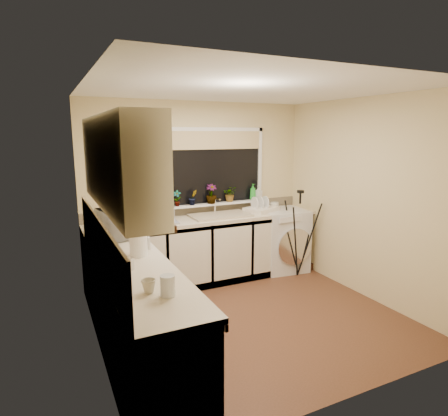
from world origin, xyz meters
TOP-DOWN VIEW (x-y plane):
  - floor at (0.00, 0.00)m, footprint 3.20×3.20m
  - ceiling at (0.00, 0.00)m, footprint 3.20×3.20m
  - wall_back at (0.00, 1.50)m, footprint 3.20×0.00m
  - wall_front at (0.00, -1.50)m, footprint 3.20×0.00m
  - wall_left at (-1.60, 0.00)m, footprint 0.00×3.00m
  - wall_right at (1.60, 0.00)m, footprint 0.00×3.00m
  - base_cabinet_back at (-0.33, 1.20)m, footprint 2.55×0.60m
  - base_cabinet_left at (-1.30, -0.30)m, footprint 0.54×2.40m
  - worktop_back at (0.00, 1.20)m, footprint 3.20×0.60m
  - worktop_left at (-1.30, -0.30)m, footprint 0.60×2.40m
  - upper_cabinet at (-1.44, -0.45)m, footprint 0.28×1.90m
  - splashback_left at (-1.59, -0.30)m, footprint 0.02×2.40m
  - splashback_back at (0.00, 1.49)m, footprint 3.20×0.02m
  - window_glass at (0.20, 1.49)m, footprint 1.50×0.02m
  - window_blind at (0.20, 1.46)m, footprint 1.50×0.02m
  - windowsill at (0.20, 1.43)m, footprint 1.60×0.14m
  - sink at (0.20, 1.20)m, footprint 0.82×0.46m
  - faucet at (0.20, 1.38)m, footprint 0.03×0.03m
  - washing_machine at (1.20, 1.16)m, footprint 0.71×0.69m
  - laptop at (-0.63, 1.19)m, footprint 0.39×0.34m
  - kettle at (-1.21, -0.04)m, footprint 0.17×0.17m
  - dish_rack at (0.86, 1.21)m, footprint 0.54×0.48m
  - tripod at (1.26, 0.83)m, footprint 0.81×0.81m
  - glass_jug at (-1.24, -1.03)m, footprint 0.10×0.10m
  - steel_jar at (-1.37, -0.38)m, footprint 0.08×0.08m
  - microwave at (-1.23, 0.73)m, footprint 0.47×0.60m
  - plant_a at (-0.35, 1.40)m, footprint 0.14×0.12m
  - plant_b at (-0.12, 1.39)m, footprint 0.13×0.11m
  - plant_c at (0.15, 1.40)m, footprint 0.17×0.17m
  - plant_d at (0.46, 1.42)m, footprint 0.25×0.24m
  - soap_bottle_green at (0.83, 1.41)m, footprint 0.11×0.11m
  - soap_bottle_clear at (0.91, 1.40)m, footprint 0.11×0.11m
  - cup_back at (1.15, 1.31)m, footprint 0.14×0.14m
  - cup_left at (-1.34, -0.91)m, footprint 0.12×0.12m

SIDE VIEW (x-z plane):
  - floor at x=0.00m, z-range 0.00..0.00m
  - base_cabinet_back at x=-0.33m, z-range 0.00..0.86m
  - base_cabinet_left at x=-1.30m, z-range 0.00..0.86m
  - washing_machine at x=1.20m, z-range 0.00..0.91m
  - tripod at x=1.26m, z-range 0.00..1.24m
  - worktop_back at x=0.00m, z-range 0.86..0.90m
  - worktop_left at x=-1.30m, z-range 0.86..0.90m
  - sink at x=0.20m, z-range 0.90..0.93m
  - dish_rack at x=0.86m, z-range 0.90..0.97m
  - cup_left at x=-1.34m, z-range 0.90..1.00m
  - cup_back at x=1.15m, z-range 0.90..1.00m
  - steel_jar at x=-1.37m, z-range 0.90..1.00m
  - splashback_back at x=0.00m, z-range 0.90..1.04m
  - laptop at x=-0.63m, z-range 0.84..1.11m
  - glass_jug at x=-1.24m, z-range 0.90..1.05m
  - kettle at x=-1.21m, z-range 0.90..1.12m
  - faucet at x=0.20m, z-range 0.90..1.14m
  - windowsill at x=0.20m, z-range 1.02..1.05m
  - microwave at x=-1.23m, z-range 0.90..1.19m
  - splashback_left at x=-1.59m, z-range 0.90..1.35m
  - soap_bottle_clear at x=0.91m, z-range 1.05..1.25m
  - plant_b at x=-0.12m, z-range 1.05..1.26m
  - plant_a at x=-0.35m, z-range 1.05..1.27m
  - plant_d at x=0.46m, z-range 1.05..1.27m
  - soap_bottle_green at x=0.83m, z-range 1.05..1.29m
  - plant_c at x=0.15m, z-range 1.05..1.32m
  - wall_back at x=0.00m, z-range -0.38..2.83m
  - wall_front at x=0.00m, z-range -0.38..2.83m
  - wall_left at x=-1.60m, z-range -0.27..2.73m
  - wall_right at x=1.60m, z-range -0.27..2.73m
  - window_glass at x=0.20m, z-range 1.05..2.05m
  - upper_cabinet at x=-1.44m, z-range 1.45..2.15m
  - window_blind at x=0.20m, z-range 1.80..2.05m
  - ceiling at x=0.00m, z-range 2.45..2.45m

